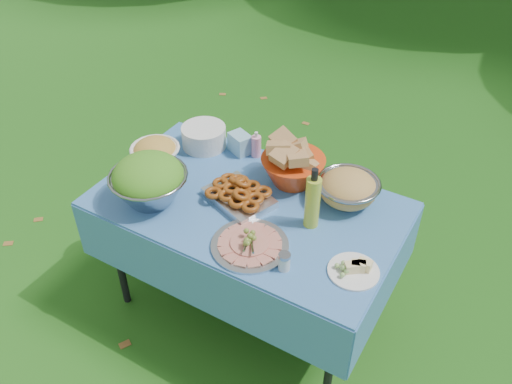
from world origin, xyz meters
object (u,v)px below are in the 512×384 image
(pasta_bowl_steel, at_px, (348,188))
(oil_bottle, at_px, (313,198))
(picnic_table, at_px, (248,258))
(charcuterie_platter, at_px, (250,240))
(salad_bowl, at_px, (149,180))
(bread_bowl, at_px, (293,164))
(plate_stack, at_px, (204,137))

(pasta_bowl_steel, relative_size, oil_bottle, 0.96)
(picnic_table, distance_m, charcuterie_platter, 0.51)
(picnic_table, relative_size, charcuterie_platter, 4.25)
(salad_bowl, relative_size, bread_bowl, 1.15)
(charcuterie_platter, height_order, oil_bottle, oil_bottle)
(salad_bowl, xyz_separation_m, charcuterie_platter, (0.57, -0.03, -0.08))
(plate_stack, bearing_deg, picnic_table, -33.13)
(salad_bowl, bearing_deg, plate_stack, 95.32)
(plate_stack, bearing_deg, oil_bottle, -19.79)
(bread_bowl, bearing_deg, pasta_bowl_steel, -1.37)
(salad_bowl, relative_size, pasta_bowl_steel, 1.23)
(picnic_table, xyz_separation_m, plate_stack, (-0.46, 0.30, 0.44))
(picnic_table, relative_size, salad_bowl, 3.95)
(charcuterie_platter, xyz_separation_m, oil_bottle, (0.17, 0.26, 0.12))
(picnic_table, height_order, pasta_bowl_steel, pasta_bowl_steel)
(pasta_bowl_steel, height_order, oil_bottle, oil_bottle)
(plate_stack, xyz_separation_m, oil_bottle, (0.79, -0.28, 0.10))
(plate_stack, relative_size, bread_bowl, 0.75)
(pasta_bowl_steel, bearing_deg, salad_bowl, -149.99)
(picnic_table, bearing_deg, oil_bottle, 2.85)
(salad_bowl, xyz_separation_m, plate_stack, (-0.05, 0.52, -0.06))
(picnic_table, distance_m, plate_stack, 0.70)
(pasta_bowl_steel, xyz_separation_m, charcuterie_platter, (-0.24, -0.50, -0.04))
(bread_bowl, distance_m, pasta_bowl_steel, 0.30)
(charcuterie_platter, distance_m, oil_bottle, 0.33)
(oil_bottle, bearing_deg, bread_bowl, 132.33)
(salad_bowl, distance_m, plate_stack, 0.52)
(plate_stack, distance_m, oil_bottle, 0.84)
(bread_bowl, relative_size, charcuterie_platter, 0.93)
(salad_bowl, bearing_deg, oil_bottle, 17.57)
(picnic_table, relative_size, bread_bowl, 4.55)
(bread_bowl, bearing_deg, oil_bottle, -47.67)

